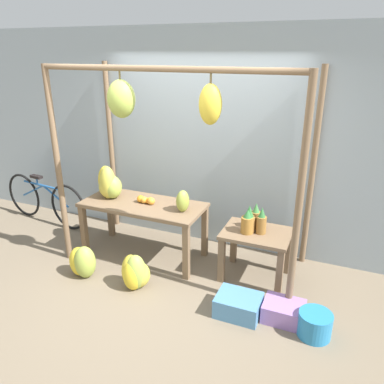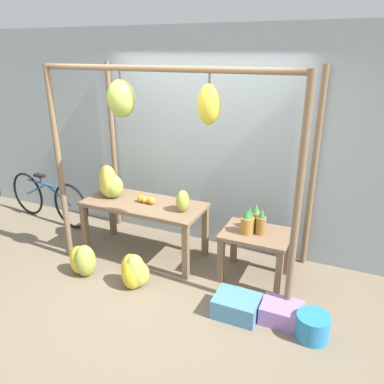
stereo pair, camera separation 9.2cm
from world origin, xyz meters
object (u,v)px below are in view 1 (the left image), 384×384
object	(u,v)px
parked_bicycle	(45,200)
orange_pile	(147,200)
banana_pile_on_table	(109,184)
papaya_pile	(183,201)
fruit_crate_purple	(284,311)
banana_pile_ground_right	(135,273)
pineapple_cluster	(252,221)
blue_bucket	(315,325)
fruit_crate_white	(238,305)
banana_pile_ground_left	(82,262)

from	to	relation	value
parked_bicycle	orange_pile	bearing A→B (deg)	-7.81
banana_pile_on_table	papaya_pile	xyz separation A→B (m)	(1.04, -0.02, -0.06)
papaya_pile	fruit_crate_purple	xyz separation A→B (m)	(1.33, -0.56, -0.75)
banana_pile_on_table	banana_pile_ground_right	size ratio (longest dim) A/B	1.02
orange_pile	banana_pile_ground_right	size ratio (longest dim) A/B	0.59
pineapple_cluster	parked_bicycle	world-z (taller)	pineapple_cluster
blue_bucket	banana_pile_on_table	bearing A→B (deg)	165.52
banana_pile_on_table	fruit_crate_purple	distance (m)	2.58
fruit_crate_white	banana_pile_ground_left	bearing A→B (deg)	-178.22
pineapple_cluster	blue_bucket	world-z (taller)	pineapple_cluster
banana_pile_ground_right	fruit_crate_white	xyz separation A→B (m)	(1.19, 0.02, -0.08)
fruit_crate_white	parked_bicycle	world-z (taller)	parked_bicycle
banana_pile_ground_left	orange_pile	bearing A→B (deg)	57.51
banana_pile_ground_left	parked_bicycle	xyz separation A→B (m)	(-1.47, 1.00, 0.17)
orange_pile	pineapple_cluster	xyz separation A→B (m)	(1.33, 0.03, -0.05)
banana_pile_on_table	pineapple_cluster	world-z (taller)	banana_pile_on_table
orange_pile	papaya_pile	size ratio (longest dim) A/B	0.94
parked_bicycle	banana_pile_on_table	bearing A→B (deg)	-10.98
pineapple_cluster	banana_pile_ground_left	size ratio (longest dim) A/B	0.79
banana_pile_ground_left	parked_bicycle	bearing A→B (deg)	145.66
fruit_crate_white	parked_bicycle	distance (m)	3.49
banana_pile_on_table	parked_bicycle	distance (m)	1.53
fruit_crate_white	blue_bucket	size ratio (longest dim) A/B	1.42
banana_pile_on_table	banana_pile_ground_left	xyz separation A→B (m)	(0.07, -0.73, -0.71)
blue_bucket	parked_bicycle	bearing A→B (deg)	166.72
orange_pile	banana_pile_ground_left	bearing A→B (deg)	-122.49
blue_bucket	fruit_crate_purple	distance (m)	0.33
fruit_crate_white	blue_bucket	distance (m)	0.74
papaya_pile	banana_pile_on_table	bearing A→B (deg)	178.73
banana_pile_ground_right	parked_bicycle	distance (m)	2.37
banana_pile_ground_left	banana_pile_on_table	bearing A→B (deg)	95.08
fruit_crate_white	blue_bucket	world-z (taller)	blue_bucket
pineapple_cluster	fruit_crate_white	xyz separation A→B (m)	(0.07, -0.71, -0.62)
pineapple_cluster	blue_bucket	xyz separation A→B (m)	(0.81, -0.73, -0.60)
banana_pile_on_table	parked_bicycle	world-z (taller)	banana_pile_on_table
orange_pile	fruit_crate_white	size ratio (longest dim) A/B	0.56
orange_pile	banana_pile_ground_left	distance (m)	1.05
banana_pile_ground_left	fruit_crate_purple	bearing A→B (deg)	3.76
banana_pile_ground_left	fruit_crate_white	distance (m)	1.88
banana_pile_ground_left	papaya_pile	bearing A→B (deg)	35.87
papaya_pile	fruit_crate_purple	world-z (taller)	papaya_pile
fruit_crate_purple	pineapple_cluster	bearing A→B (deg)	129.71
banana_pile_ground_right	pineapple_cluster	bearing A→B (deg)	32.97
papaya_pile	fruit_crate_purple	size ratio (longest dim) A/B	0.67
fruit_crate_white	parked_bicycle	size ratio (longest dim) A/B	0.26
banana_pile_ground_left	fruit_crate_purple	size ratio (longest dim) A/B	1.04
orange_pile	fruit_crate_purple	xyz separation A→B (m)	(1.84, -0.59, -0.67)
banana_pile_ground_right	fruit_crate_purple	size ratio (longest dim) A/B	1.06
banana_pile_on_table	fruit_crate_purple	bearing A→B (deg)	-13.70
pineapple_cluster	fruit_crate_white	size ratio (longest dim) A/B	0.74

